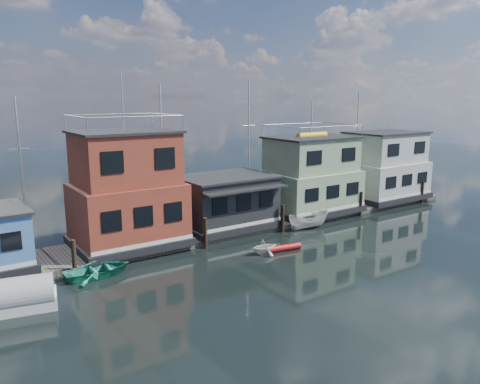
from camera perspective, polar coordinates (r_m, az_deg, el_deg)
ground at (r=28.83m, az=12.35°, el=-10.04°), size 160.00×160.00×0.00m
dock at (r=37.49m, az=-1.11°, el=-4.35°), size 48.00×5.00×0.40m
houseboat_red at (r=32.80m, az=-13.63°, el=0.03°), size 7.40×5.90×11.86m
houseboat_dark at (r=36.66m, az=-1.76°, el=-1.14°), size 7.40×6.10×4.06m
houseboat_green at (r=41.92m, az=8.63°, el=1.92°), size 8.40×5.90×7.03m
houseboat_white at (r=49.23m, az=17.19°, el=2.94°), size 8.40×5.90×6.66m
pilings at (r=34.84m, az=0.97°, el=-4.05°), size 42.28×0.28×2.20m
background_masts at (r=43.96m, az=-0.26°, el=5.13°), size 36.40×0.16×12.00m
dinghy_teal at (r=29.33m, az=-16.94°, el=-9.05°), size 3.95×2.84×0.81m
red_kayak at (r=32.57m, az=5.02°, el=-6.84°), size 3.06×0.95×0.44m
motorboat at (r=38.14m, az=8.36°, el=-3.42°), size 3.81×2.10×1.39m
dinghy_white at (r=31.89m, az=2.97°, el=-6.65°), size 2.14×1.90×1.04m
tarp_runabout at (r=26.31m, az=-26.44°, el=-11.58°), size 4.73×2.65×1.81m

